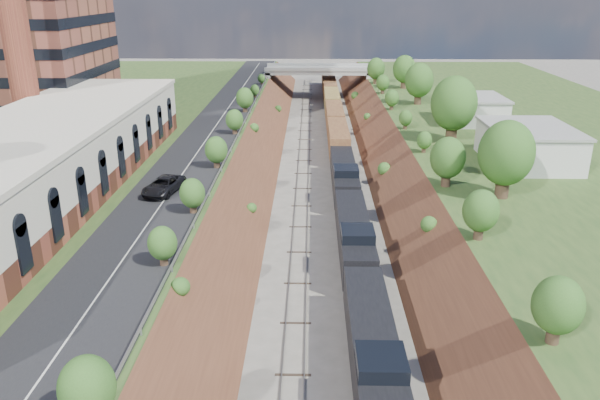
{
  "coord_description": "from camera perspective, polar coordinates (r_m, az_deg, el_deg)",
  "views": [
    {
      "loc": [
        -1.49,
        -13.81,
        24.23
      ],
      "look_at": [
        -2.48,
        36.1,
        6.0
      ],
      "focal_mm": 35.0,
      "sensor_mm": 36.0,
      "label": 1
    }
  ],
  "objects": [
    {
      "name": "white_building_near",
      "position": [
        72.48,
        21.35,
        4.92
      ],
      "size": [
        9.0,
        12.0,
        4.0
      ],
      "primitive_type": "cube",
      "color": "silver",
      "rests_on": "platform_right"
    },
    {
      "name": "rail_left_track",
      "position": [
        77.67,
        0.26,
        1.95
      ],
      "size": [
        1.58,
        180.0,
        0.18
      ],
      "primitive_type": "cube",
      "color": "gray",
      "rests_on": "ground"
    },
    {
      "name": "guardrail",
      "position": [
        76.59,
        -6.37,
        5.82
      ],
      "size": [
        0.1,
        171.0,
        0.7
      ],
      "color": "#99999E",
      "rests_on": "platform_left"
    },
    {
      "name": "overpass",
      "position": [
        137.19,
        1.78,
        11.95
      ],
      "size": [
        24.5,
        8.3,
        7.4
      ],
      "color": "gray",
      "rests_on": "ground"
    },
    {
      "name": "rail_right_track",
      "position": [
        77.77,
        4.1,
        1.92
      ],
      "size": [
        1.58,
        180.0,
        0.18
      ],
      "primitive_type": "cube",
      "color": "gray",
      "rests_on": "ground"
    },
    {
      "name": "embankment_right",
      "position": [
        78.69,
        10.22,
        1.8
      ],
      "size": [
        10.0,
        180.0,
        10.0
      ],
      "primitive_type": "cube",
      "rotation": [
        0.0,
        0.79,
        0.0
      ],
      "color": "brown",
      "rests_on": "ground"
    },
    {
      "name": "embankment_left",
      "position": [
        78.27,
        -5.9,
        1.91
      ],
      "size": [
        10.0,
        180.0,
        10.0
      ],
      "primitive_type": "cube",
      "rotation": [
        0.0,
        0.79,
        0.0
      ],
      "color": "brown",
      "rests_on": "ground"
    },
    {
      "name": "freight_train",
      "position": [
        95.42,
        3.59,
        6.86
      ],
      "size": [
        2.91,
        133.17,
        4.55
      ],
      "color": "black",
      "rests_on": "ground"
    },
    {
      "name": "tree_right_large",
      "position": [
        58.81,
        19.48,
        4.27
      ],
      "size": [
        5.25,
        5.25,
        7.61
      ],
      "color": "#473323",
      "rests_on": "platform_right"
    },
    {
      "name": "tree_left_crest",
      "position": [
        39.31,
        -14.29,
        -6.55
      ],
      "size": [
        2.45,
        2.45,
        3.55
      ],
      "color": "#473323",
      "rests_on": "platform_left"
    },
    {
      "name": "commercial_building",
      "position": [
        60.29,
        -25.04,
        3.02
      ],
      "size": [
        14.3,
        62.3,
        7.0
      ],
      "color": "brown",
      "rests_on": "platform_left"
    },
    {
      "name": "white_building_far",
      "position": [
        92.82,
        16.6,
        8.41
      ],
      "size": [
        8.0,
        10.0,
        3.6
      ],
      "primitive_type": "cube",
      "color": "silver",
      "rests_on": "platform_right"
    },
    {
      "name": "suv",
      "position": [
        58.97,
        -13.16,
        1.39
      ],
      "size": [
        3.81,
        6.09,
        1.57
      ],
      "primitive_type": "imported",
      "rotation": [
        0.0,
        0.0,
        -0.23
      ],
      "color": "black",
      "rests_on": "road"
    },
    {
      "name": "platform_left",
      "position": [
        83.15,
        -21.22,
        3.53
      ],
      "size": [
        44.0,
        180.0,
        5.0
      ],
      "primitive_type": "cube",
      "color": "#2D4C1F",
      "rests_on": "ground"
    },
    {
      "name": "platform_right",
      "position": [
        84.32,
        25.27,
        3.17
      ],
      "size": [
        44.0,
        180.0,
        5.0
      ],
      "primitive_type": "cube",
      "color": "#2D4C1F",
      "rests_on": "ground"
    },
    {
      "name": "road",
      "position": [
        77.54,
        -9.35,
        5.47
      ],
      "size": [
        8.0,
        180.0,
        0.1
      ],
      "primitive_type": "cube",
      "color": "black",
      "rests_on": "platform_left"
    }
  ]
}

